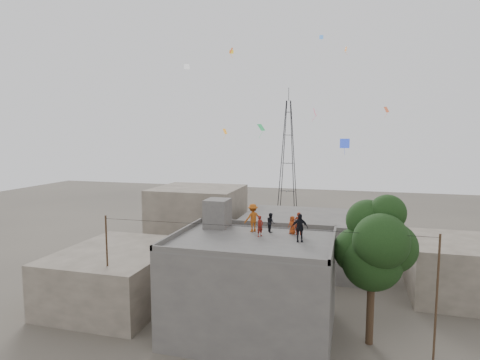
# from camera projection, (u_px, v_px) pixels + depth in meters

# --- Properties ---
(ground) EXTENTS (140.00, 140.00, 0.00)m
(ground) POSITION_uv_depth(u_px,v_px,m) (252.00, 332.00, 25.81)
(ground) COLOR #433E37
(ground) RESTS_ON ground
(main_building) EXTENTS (10.00, 8.00, 6.10)m
(main_building) POSITION_uv_depth(u_px,v_px,m) (252.00, 286.00, 25.47)
(main_building) COLOR #504E4B
(main_building) RESTS_ON ground
(parapet) EXTENTS (10.00, 8.00, 0.30)m
(parapet) POSITION_uv_depth(u_px,v_px,m) (252.00, 237.00, 25.11)
(parapet) COLOR #504E4B
(parapet) RESTS_ON main_building
(stair_head_box) EXTENTS (1.60, 1.80, 2.00)m
(stair_head_box) POSITION_uv_depth(u_px,v_px,m) (217.00, 213.00, 28.36)
(stair_head_box) COLOR #504E4B
(stair_head_box) RESTS_ON main_building
(neighbor_west) EXTENTS (8.00, 10.00, 4.00)m
(neighbor_west) POSITION_uv_depth(u_px,v_px,m) (118.00, 275.00, 30.43)
(neighbor_west) COLOR #5F564B
(neighbor_west) RESTS_ON ground
(neighbor_north) EXTENTS (12.00, 9.00, 5.00)m
(neighbor_north) POSITION_uv_depth(u_px,v_px,m) (307.00, 241.00, 38.40)
(neighbor_north) COLOR #504E4B
(neighbor_north) RESTS_ON ground
(neighbor_northwest) EXTENTS (9.00, 8.00, 7.00)m
(neighbor_northwest) POSITION_uv_depth(u_px,v_px,m) (198.00, 219.00, 43.40)
(neighbor_northwest) COLOR #5F564B
(neighbor_northwest) RESTS_ON ground
(neighbor_east) EXTENTS (7.00, 8.00, 4.40)m
(neighbor_east) POSITION_uv_depth(u_px,v_px,m) (456.00, 268.00, 31.40)
(neighbor_east) COLOR #5F564B
(neighbor_east) RESTS_ON ground
(tree) EXTENTS (4.90, 4.60, 9.10)m
(tree) POSITION_uv_depth(u_px,v_px,m) (376.00, 245.00, 23.73)
(tree) COLOR black
(tree) RESTS_ON ground
(utility_line) EXTENTS (20.12, 0.62, 7.40)m
(utility_line) POSITION_uv_depth(u_px,v_px,m) (255.00, 282.00, 24.05)
(utility_line) COLOR black
(utility_line) RESTS_ON ground
(transmission_tower) EXTENTS (2.97, 2.97, 20.01)m
(transmission_tower) POSITION_uv_depth(u_px,v_px,m) (288.00, 157.00, 64.15)
(transmission_tower) COLOR black
(transmission_tower) RESTS_ON ground
(person_red_adult) EXTENTS (0.58, 0.42, 1.51)m
(person_red_adult) POSITION_uv_depth(u_px,v_px,m) (299.00, 224.00, 26.16)
(person_red_adult) COLOR maroon
(person_red_adult) RESTS_ON main_building
(person_orange_child) EXTENTS (0.70, 0.61, 1.20)m
(person_orange_child) POSITION_uv_depth(u_px,v_px,m) (292.00, 225.00, 26.45)
(person_orange_child) COLOR #9F3712
(person_orange_child) RESTS_ON main_building
(person_dark_child) EXTENTS (0.74, 0.79, 1.30)m
(person_dark_child) POSITION_uv_depth(u_px,v_px,m) (271.00, 222.00, 26.99)
(person_dark_child) COLOR black
(person_dark_child) RESTS_ON main_building
(person_dark_adult) EXTENTS (1.08, 0.62, 1.74)m
(person_dark_adult) POSITION_uv_depth(u_px,v_px,m) (300.00, 228.00, 24.49)
(person_dark_adult) COLOR black
(person_dark_adult) RESTS_ON main_building
(person_orange_adult) EXTENTS (1.39, 1.33, 1.89)m
(person_orange_adult) POSITION_uv_depth(u_px,v_px,m) (253.00, 218.00, 27.07)
(person_orange_adult) COLOR #A24B12
(person_orange_adult) RESTS_ON main_building
(person_red_child) EXTENTS (0.54, 0.59, 1.36)m
(person_red_child) POSITION_uv_depth(u_px,v_px,m) (260.00, 226.00, 25.78)
(person_red_child) COLOR maroon
(person_red_child) RESTS_ON main_building
(kites) EXTENTS (17.90, 15.79, 10.35)m
(kites) POSITION_uv_depth(u_px,v_px,m) (287.00, 96.00, 30.91)
(kites) COLOR orange
(kites) RESTS_ON ground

